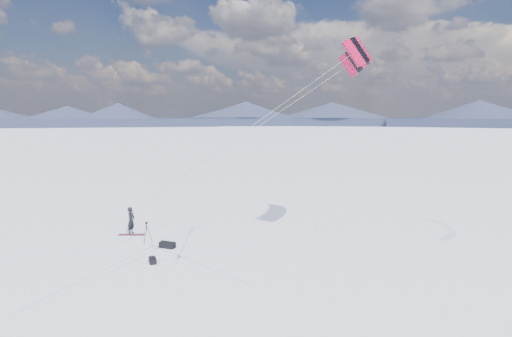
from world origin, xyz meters
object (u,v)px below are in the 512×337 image
(tripod, at_px, (147,229))
(gear_bag_a, at_px, (167,245))
(snowboard, at_px, (132,235))
(snowkiter, at_px, (132,234))
(gear_bag_b, at_px, (153,260))

(tripod, height_order, gear_bag_a, tripod)
(snowboard, distance_m, tripod, 2.29)
(snowboard, bearing_deg, snowkiter, 105.46)
(snowkiter, relative_size, gear_bag_a, 1.88)
(gear_bag_a, distance_m, gear_bag_b, 2.49)
(tripod, bearing_deg, gear_bag_a, -47.14)
(snowkiter, relative_size, gear_bag_b, 2.30)
(snowboard, bearing_deg, gear_bag_a, -42.59)
(snowkiter, xyz_separation_m, tripod, (1.94, -1.44, 0.80))
(snowkiter, bearing_deg, tripod, -133.40)
(snowkiter, relative_size, snowboard, 1.04)
(tripod, xyz_separation_m, gear_bag_b, (2.08, -2.96, -0.67))
(snowkiter, bearing_deg, snowboard, -155.55)
(gear_bag_a, height_order, gear_bag_b, gear_bag_a)
(snowboard, height_order, tripod, tripod)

